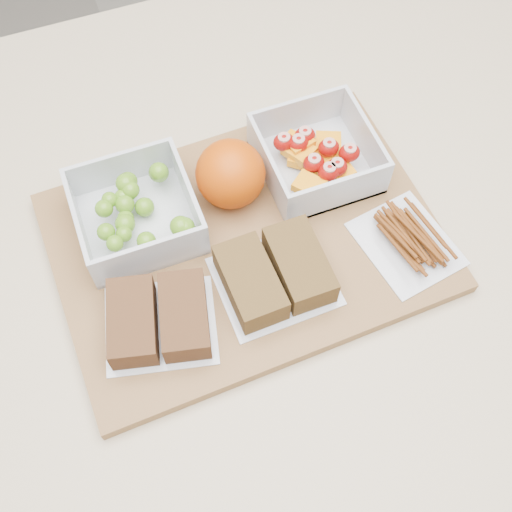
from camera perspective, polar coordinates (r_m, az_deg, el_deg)
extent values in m
plane|color=gray|center=(1.57, 0.37, -15.86)|extent=(4.00, 4.00, 0.00)
cube|color=beige|center=(1.14, 0.49, -10.76)|extent=(1.20, 0.90, 0.90)
cube|color=olive|center=(0.72, -0.92, 1.24)|extent=(0.43, 0.31, 0.02)
cube|color=silver|center=(0.74, -10.35, 2.88)|extent=(0.13, 0.13, 0.00)
cube|color=silver|center=(0.75, -11.91, 7.59)|extent=(0.13, 0.00, 0.05)
cube|color=silver|center=(0.68, -9.29, -0.13)|extent=(0.13, 0.00, 0.05)
cube|color=silver|center=(0.72, -5.97, 5.42)|extent=(0.00, 0.12, 0.05)
cube|color=silver|center=(0.72, -15.34, 2.38)|extent=(0.00, 0.12, 0.05)
sphere|color=#5B911E|center=(0.71, -11.56, 2.81)|extent=(0.02, 0.02, 0.02)
sphere|color=#5B911E|center=(0.70, -13.19, 2.10)|extent=(0.02, 0.02, 0.02)
sphere|color=#5B911E|center=(0.73, -11.09, 5.79)|extent=(0.02, 0.02, 0.02)
sphere|color=#5B911E|center=(0.73, -9.87, 4.31)|extent=(0.02, 0.02, 0.02)
sphere|color=#5B911E|center=(0.72, -13.36, 4.12)|extent=(0.02, 0.02, 0.02)
sphere|color=#5B911E|center=(0.72, -11.52, 3.31)|extent=(0.02, 0.02, 0.02)
sphere|color=#5B911E|center=(0.72, -12.89, 4.90)|extent=(0.02, 0.02, 0.02)
sphere|color=#5B911E|center=(0.69, -6.72, 2.63)|extent=(0.02, 0.02, 0.02)
sphere|color=#5B911E|center=(0.74, -8.64, 7.36)|extent=(0.02, 0.02, 0.02)
sphere|color=#5B911E|center=(0.73, -11.49, 6.34)|extent=(0.02, 0.02, 0.02)
sphere|color=#5B911E|center=(0.70, -12.44, 1.10)|extent=(0.02, 0.02, 0.02)
sphere|color=#5B911E|center=(0.73, -8.64, 7.41)|extent=(0.02, 0.02, 0.02)
sphere|color=#5B911E|center=(0.70, -9.71, 1.32)|extent=(0.02, 0.02, 0.02)
sphere|color=#5B911E|center=(0.73, -11.27, 5.58)|extent=(0.02, 0.02, 0.02)
sphere|color=#5B911E|center=(0.72, -11.58, 4.53)|extent=(0.02, 0.02, 0.02)
sphere|color=#5B911E|center=(0.73, -11.31, 6.53)|extent=(0.02, 0.02, 0.02)
sphere|color=#5B911E|center=(0.69, -6.38, 2.55)|extent=(0.02, 0.02, 0.02)
sphere|color=#5B911E|center=(0.70, -5.76, 2.04)|extent=(0.02, 0.02, 0.02)
sphere|color=#5B911E|center=(0.73, -11.75, 5.18)|extent=(0.02, 0.02, 0.02)
sphere|color=#5B911E|center=(0.70, -11.65, 1.93)|extent=(0.02, 0.02, 0.02)
cube|color=silver|center=(0.77, 5.29, 7.98)|extent=(0.13, 0.13, 0.00)
cube|color=silver|center=(0.79, 3.65, 12.38)|extent=(0.13, 0.00, 0.05)
cube|color=silver|center=(0.72, 7.36, 5.50)|extent=(0.13, 0.00, 0.05)
cube|color=silver|center=(0.77, 9.64, 10.26)|extent=(0.00, 0.12, 0.05)
cube|color=silver|center=(0.74, 1.07, 7.81)|extent=(0.00, 0.12, 0.05)
cube|color=orange|center=(0.75, 6.27, 7.61)|extent=(0.04, 0.04, 0.01)
cube|color=orange|center=(0.77, 3.97, 9.64)|extent=(0.05, 0.05, 0.01)
cube|color=orange|center=(0.77, 5.96, 9.08)|extent=(0.04, 0.05, 0.01)
cube|color=orange|center=(0.78, 6.44, 9.71)|extent=(0.04, 0.05, 0.01)
cube|color=orange|center=(0.76, 3.83, 9.32)|extent=(0.04, 0.04, 0.01)
cube|color=orange|center=(0.76, 3.84, 10.02)|extent=(0.04, 0.03, 0.01)
cube|color=orange|center=(0.73, 4.74, 6.26)|extent=(0.04, 0.04, 0.01)
cube|color=orange|center=(0.75, 7.29, 7.53)|extent=(0.04, 0.04, 0.01)
cube|color=orange|center=(0.76, 4.15, 8.71)|extent=(0.04, 0.04, 0.01)
ellipsoid|color=#A41208|center=(0.75, 6.47, 9.55)|extent=(0.03, 0.02, 0.02)
ellipsoid|color=#A41208|center=(0.74, 7.18, 7.83)|extent=(0.03, 0.02, 0.02)
ellipsoid|color=#A41208|center=(0.76, 2.48, 10.10)|extent=(0.03, 0.02, 0.02)
ellipsoid|color=#A41208|center=(0.75, 8.29, 9.06)|extent=(0.03, 0.02, 0.02)
ellipsoid|color=#A41208|center=(0.76, 3.78, 9.94)|extent=(0.03, 0.02, 0.02)
ellipsoid|color=#A41208|center=(0.73, 6.50, 7.45)|extent=(0.03, 0.02, 0.02)
ellipsoid|color=#A41208|center=(0.74, 5.16, 8.22)|extent=(0.03, 0.02, 0.02)
ellipsoid|color=#A41208|center=(0.76, 4.35, 10.61)|extent=(0.03, 0.02, 0.02)
sphere|color=#D14904|center=(0.72, -2.29, 7.29)|extent=(0.08, 0.08, 0.08)
cube|color=silver|center=(0.68, -8.46, -6.11)|extent=(0.13, 0.12, 0.00)
cube|color=brown|center=(0.66, -10.92, -5.75)|extent=(0.07, 0.10, 0.03)
cube|color=brown|center=(0.66, -6.39, -5.26)|extent=(0.07, 0.10, 0.03)
cube|color=silver|center=(0.69, 1.66, -2.27)|extent=(0.12, 0.11, 0.00)
cube|color=brown|center=(0.67, -0.51, -2.36)|extent=(0.05, 0.09, 0.04)
cube|color=brown|center=(0.68, 3.87, -0.78)|extent=(0.05, 0.09, 0.04)
cube|color=silver|center=(0.73, 13.19, 1.06)|extent=(0.11, 0.12, 0.00)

